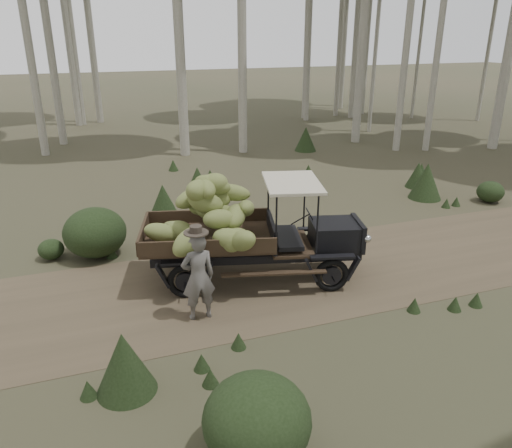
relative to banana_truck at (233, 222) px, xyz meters
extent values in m
plane|color=#473D2B|center=(2.56, -0.27, -1.37)|extent=(120.00, 120.00, 0.00)
cube|color=brown|center=(2.56, -0.27, -1.36)|extent=(70.00, 4.00, 0.01)
cube|color=black|center=(2.16, -0.46, -0.39)|extent=(1.17, 1.14, 0.54)
cube|color=black|center=(2.68, -0.60, -0.39)|extent=(0.34, 0.97, 0.60)
cube|color=black|center=(0.84, -0.12, -0.29)|extent=(0.41, 1.34, 0.54)
cube|color=#38281C|center=(-0.49, 0.22, -0.39)|extent=(3.08, 2.38, 0.08)
cube|color=#38281C|center=(-0.27, 1.07, -0.22)|extent=(2.66, 0.73, 0.31)
cube|color=#38281C|center=(-0.70, -0.64, -0.22)|extent=(2.66, 0.73, 0.31)
cube|color=#38281C|center=(-1.81, 0.55, -0.22)|extent=(0.49, 1.71, 0.31)
cube|color=beige|center=(1.24, -0.23, 0.80)|extent=(1.50, 1.88, 0.06)
cube|color=black|center=(0.60, 0.32, -0.76)|extent=(4.37, 1.21, 0.18)
cube|color=black|center=(0.41, -0.40, -0.76)|extent=(4.37, 1.21, 0.18)
torus|color=black|center=(2.16, 0.34, -1.00)|extent=(0.75, 0.31, 0.74)
torus|color=black|center=(1.78, -1.17, -1.00)|extent=(0.75, 0.31, 0.74)
torus|color=black|center=(-0.76, 1.09, -1.00)|extent=(0.75, 0.31, 0.74)
torus|color=black|center=(-1.15, -0.42, -1.00)|extent=(0.75, 0.31, 0.74)
sphere|color=beige|center=(2.86, -0.19, -0.34)|extent=(0.18, 0.18, 0.18)
sphere|color=beige|center=(2.65, -1.04, -0.34)|extent=(0.18, 0.18, 0.18)
ellipsoid|color=olive|center=(-0.25, -0.60, -0.13)|extent=(0.85, 0.61, 0.60)
ellipsoid|color=olive|center=(0.05, -0.03, 0.13)|extent=(0.79, 0.95, 0.55)
ellipsoid|color=olive|center=(0.09, 0.37, 0.53)|extent=(0.93, 0.65, 0.46)
ellipsoid|color=olive|center=(-0.33, 0.31, 0.76)|extent=(0.93, 0.85, 0.69)
ellipsoid|color=olive|center=(-1.47, 0.25, -0.15)|extent=(0.86, 0.55, 0.58)
ellipsoid|color=olive|center=(-0.32, 0.32, 0.18)|extent=(1.00, 0.78, 0.60)
ellipsoid|color=olive|center=(-0.55, 0.33, 0.43)|extent=(0.77, 0.78, 0.46)
ellipsoid|color=olive|center=(-0.34, 0.27, 0.78)|extent=(0.91, 0.64, 0.54)
ellipsoid|color=olive|center=(-0.29, -0.55, -0.15)|extent=(0.77, 0.83, 0.55)
ellipsoid|color=olive|center=(-0.31, 0.68, 0.20)|extent=(0.87, 0.85, 0.43)
ellipsoid|color=olive|center=(-0.54, 0.10, 0.47)|extent=(0.95, 0.54, 0.74)
ellipsoid|color=olive|center=(-0.38, 0.29, 0.76)|extent=(0.82, 0.57, 0.55)
ellipsoid|color=olive|center=(-1.18, 0.36, -0.18)|extent=(0.72, 0.75, 0.47)
ellipsoid|color=olive|center=(-0.40, 0.63, 0.14)|extent=(0.83, 0.39, 0.47)
ellipsoid|color=olive|center=(-0.27, 0.33, 0.42)|extent=(0.78, 0.56, 0.47)
ellipsoid|color=olive|center=(-0.68, 0.13, 0.72)|extent=(0.87, 0.95, 0.63)
ellipsoid|color=olive|center=(-1.06, 0.28, -0.19)|extent=(0.89, 0.79, 0.62)
ellipsoid|color=olive|center=(0.34, 0.13, 0.22)|extent=(0.61, 0.84, 0.55)
ellipsoid|color=olive|center=(-0.73, 0.58, 0.43)|extent=(0.92, 0.62, 0.55)
ellipsoid|color=olive|center=(-0.52, 0.08, 0.74)|extent=(0.43, 0.65, 0.39)
ellipsoid|color=olive|center=(-0.13, -0.58, -0.17)|extent=(0.85, 0.76, 0.53)
ellipsoid|color=olive|center=(-0.35, -0.19, 0.17)|extent=(0.75, 0.48, 0.47)
ellipsoid|color=olive|center=(-1.09, -0.59, -0.06)|extent=(0.95, 0.75, 0.74)
ellipsoid|color=olive|center=(-0.05, -0.85, -0.08)|extent=(0.66, 0.89, 0.68)
imported|color=#5D5955|center=(-1.06, -1.26, -0.50)|extent=(0.64, 0.43, 1.73)
cylinder|color=#362E26|center=(-1.06, -1.26, 0.39)|extent=(0.47, 0.47, 0.02)
cylinder|color=#362E26|center=(-1.06, -1.26, 0.45)|extent=(0.24, 0.24, 0.14)
cone|color=#233319|center=(8.36, 4.74, -0.99)|extent=(0.68, 0.68, 0.75)
cone|color=#233319|center=(6.71, 10.86, -0.83)|extent=(0.97, 0.97, 1.07)
ellipsoid|color=#233319|center=(-1.13, -4.74, -0.80)|extent=(1.39, 1.39, 1.11)
cone|color=#233319|center=(-2.59, -2.91, -0.86)|extent=(0.92, 0.92, 1.02)
cone|color=#233319|center=(0.86, 5.30, -0.84)|extent=(0.96, 0.96, 1.06)
cone|color=#233319|center=(-0.83, 4.04, -0.81)|extent=(1.00, 1.00, 1.12)
cone|color=#233319|center=(4.79, 6.43, -1.06)|extent=(0.55, 0.55, 0.61)
cone|color=#233319|center=(7.53, 3.37, -0.79)|extent=(1.05, 1.05, 1.16)
cone|color=#233319|center=(1.00, 7.77, -1.11)|extent=(0.46, 0.46, 0.51)
ellipsoid|color=#233319|center=(9.24, 2.37, -1.03)|extent=(0.83, 0.83, 0.66)
ellipsoid|color=#233319|center=(-2.76, 2.31, -0.76)|extent=(1.49, 1.49, 1.19)
ellipsoid|color=#233319|center=(-3.80, 2.48, -1.12)|extent=(0.60, 0.60, 0.48)
cone|color=#233319|center=(0.44, 9.46, -1.15)|extent=(0.39, 0.39, 0.43)
cone|color=#233319|center=(8.04, 4.49, -0.93)|extent=(0.79, 0.79, 0.88)
cone|color=#233319|center=(7.98, 2.40, -1.22)|extent=(0.27, 0.27, 0.30)
cone|color=#233319|center=(1.75, 2.24, -1.22)|extent=(0.27, 0.27, 0.30)
cone|color=#233319|center=(7.58, 2.37, -1.22)|extent=(0.27, 0.27, 0.30)
cone|color=#233319|center=(3.72, -2.66, -1.22)|extent=(0.27, 0.27, 0.30)
cone|color=#233319|center=(2.94, -2.43, -1.22)|extent=(0.27, 0.27, 0.30)
cone|color=#233319|center=(0.02, 2.19, -1.22)|extent=(0.27, 0.27, 0.30)
cone|color=#233319|center=(-1.36, -3.21, -1.22)|extent=(0.27, 0.27, 0.30)
cone|color=#233319|center=(-1.40, -2.80, -1.22)|extent=(0.27, 0.27, 0.30)
cone|color=#233319|center=(0.43, 2.00, -1.22)|extent=(0.27, 0.27, 0.30)
cone|color=#233319|center=(-1.53, 2.14, -1.22)|extent=(0.27, 0.27, 0.30)
cone|color=#233319|center=(-3.15, -2.88, -1.22)|extent=(0.27, 0.27, 0.30)
cone|color=#233319|center=(4.23, -2.67, -1.22)|extent=(0.27, 0.27, 0.30)
cone|color=#233319|center=(-0.66, -2.43, -1.22)|extent=(0.27, 0.27, 0.30)
cone|color=#233319|center=(-2.44, 2.08, -1.22)|extent=(0.27, 0.27, 0.30)
camera|label=1|loc=(-2.78, -9.39, 3.79)|focal=35.00mm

